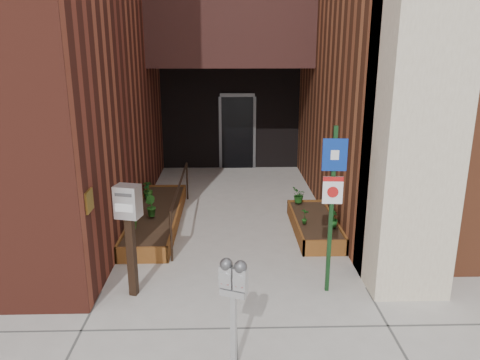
{
  "coord_description": "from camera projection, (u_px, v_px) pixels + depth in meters",
  "views": [
    {
      "loc": [
        -0.09,
        -6.29,
        3.56
      ],
      "look_at": [
        0.13,
        1.8,
        1.2
      ],
      "focal_mm": 35.0,
      "sensor_mm": 36.0,
      "label": 1
    }
  ],
  "objects": [
    {
      "name": "shrub_left_c",
      "position": [
        148.0,
        189.0,
        10.27
      ],
      "size": [
        0.24,
        0.24,
        0.37
      ],
      "primitive_type": "imported",
      "rotation": [
        0.0,
        0.0,
        3.31
      ],
      "color": "#2B611B",
      "rests_on": "planter_left"
    },
    {
      "name": "ground",
      "position": [
        235.0,
        290.0,
        7.04
      ],
      "size": [
        80.0,
        80.0,
        0.0
      ],
      "primitive_type": "plane",
      "color": "#9E9991",
      "rests_on": "ground"
    },
    {
      "name": "planter_right",
      "position": [
        314.0,
        226.0,
        9.16
      ],
      "size": [
        0.8,
        2.2,
        0.3
      ],
      "color": "brown",
      "rests_on": "ground"
    },
    {
      "name": "planter_left",
      "position": [
        157.0,
        218.0,
        9.55
      ],
      "size": [
        0.9,
        3.6,
        0.3
      ],
      "color": "brown",
      "rests_on": "ground"
    },
    {
      "name": "shrub_right_b",
      "position": [
        305.0,
        216.0,
        8.76
      ],
      "size": [
        0.23,
        0.23,
        0.31
      ],
      "primitive_type": "imported",
      "rotation": [
        0.0,
        0.0,
        2.5
      ],
      "color": "#1A5016",
      "rests_on": "planter_right"
    },
    {
      "name": "parking_meter",
      "position": [
        233.0,
        286.0,
        5.01
      ],
      "size": [
        0.32,
        0.22,
        1.38
      ],
      "color": "#B4B4B6",
      "rests_on": "ground"
    },
    {
      "name": "handrail",
      "position": [
        180.0,
        190.0,
        9.35
      ],
      "size": [
        0.04,
        3.34,
        0.9
      ],
      "color": "black",
      "rests_on": "ground"
    },
    {
      "name": "shrub_right_a",
      "position": [
        333.0,
        218.0,
        8.62
      ],
      "size": [
        0.26,
        0.26,
        0.33
      ],
      "primitive_type": "imported",
      "rotation": [
        0.0,
        0.0,
        0.98
      ],
      "color": "#17531A",
      "rests_on": "planter_right"
    },
    {
      "name": "shrub_left_b",
      "position": [
        150.0,
        206.0,
        9.15
      ],
      "size": [
        0.32,
        0.32,
        0.41
      ],
      "primitive_type": "imported",
      "rotation": [
        0.0,
        0.0,
        2.4
      ],
      "color": "#1F5718",
      "rests_on": "planter_left"
    },
    {
      "name": "shrub_left_a",
      "position": [
        132.0,
        220.0,
        8.5
      ],
      "size": [
        0.44,
        0.44,
        0.37
      ],
      "primitive_type": "imported",
      "rotation": [
        0.0,
        0.0,
        0.43
      ],
      "color": "#295819",
      "rests_on": "planter_left"
    },
    {
      "name": "shrub_right_c",
      "position": [
        299.0,
        195.0,
        9.92
      ],
      "size": [
        0.36,
        0.36,
        0.34
      ],
      "primitive_type": "imported",
      "rotation": [
        0.0,
        0.0,
        4.52
      ],
      "color": "#1A4F16",
      "rests_on": "planter_right"
    },
    {
      "name": "sign_post",
      "position": [
        332.0,
        194.0,
        6.58
      ],
      "size": [
        0.34,
        0.09,
        2.49
      ],
      "color": "#123316",
      "rests_on": "ground"
    },
    {
      "name": "payment_dropbox",
      "position": [
        129.0,
        217.0,
        6.58
      ],
      "size": [
        0.38,
        0.32,
        1.68
      ],
      "color": "black",
      "rests_on": "ground"
    },
    {
      "name": "shrub_left_d",
      "position": [
        147.0,
        191.0,
        10.17
      ],
      "size": [
        0.26,
        0.26,
        0.36
      ],
      "primitive_type": "imported",
      "rotation": [
        0.0,
        0.0,
        5.17
      ],
      "color": "#17521C",
      "rests_on": "planter_left"
    }
  ]
}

